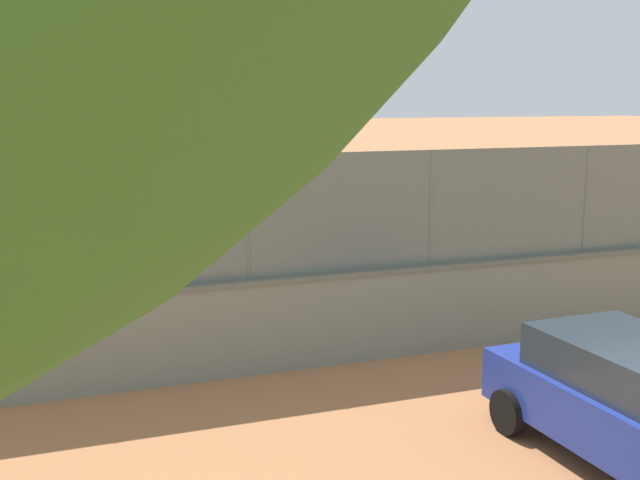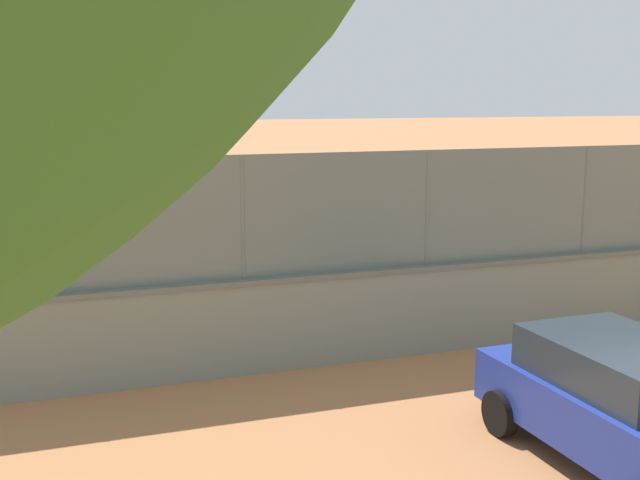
% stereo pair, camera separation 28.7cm
% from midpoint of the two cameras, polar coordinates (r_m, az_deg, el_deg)
% --- Properties ---
extents(ground_plane, '(260.00, 260.00, 0.00)m').
position_cam_midpoint_polar(ground_plane, '(23.28, -5.74, -0.78)').
color(ground_plane, '#B27247').
extents(perimeter_wall, '(33.58, 0.62, 1.59)m').
position_cam_midpoint_polar(perimeter_wall, '(14.09, 8.21, -4.91)').
color(perimeter_wall, gray).
rests_on(perimeter_wall, ground_plane).
extents(fence_panel_on_wall, '(32.98, 0.24, 2.01)m').
position_cam_midpoint_polar(fence_panel_on_wall, '(13.73, 8.40, 2.34)').
color(fence_panel_on_wall, slate).
rests_on(fence_panel_on_wall, perimeter_wall).
extents(player_crossing_court, '(0.74, 1.19, 1.63)m').
position_cam_midpoint_polar(player_crossing_court, '(17.54, -6.54, -1.29)').
color(player_crossing_court, '#B2B2B2').
rests_on(player_crossing_court, ground_plane).
extents(player_at_service_line, '(0.86, 0.98, 1.59)m').
position_cam_midpoint_polar(player_at_service_line, '(23.00, -0.03, 1.50)').
color(player_at_service_line, navy).
rests_on(player_at_service_line, ground_plane).
extents(sports_ball, '(0.12, 0.12, 0.12)m').
position_cam_midpoint_polar(sports_ball, '(16.99, -1.22, -4.74)').
color(sports_ball, yellow).
rests_on(sports_ball, ground_plane).
extents(spare_ball_by_wall, '(0.13, 0.13, 0.13)m').
position_cam_midpoint_polar(spare_ball_by_wall, '(17.66, 17.38, -4.62)').
color(spare_ball_by_wall, white).
rests_on(spare_ball_by_wall, ground_plane).
extents(parked_car_blue, '(2.07, 4.13, 1.57)m').
position_cam_midpoint_polar(parked_car_blue, '(10.45, 22.28, -11.05)').
color(parked_car_blue, '#23389E').
rests_on(parked_car_blue, ground_plane).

